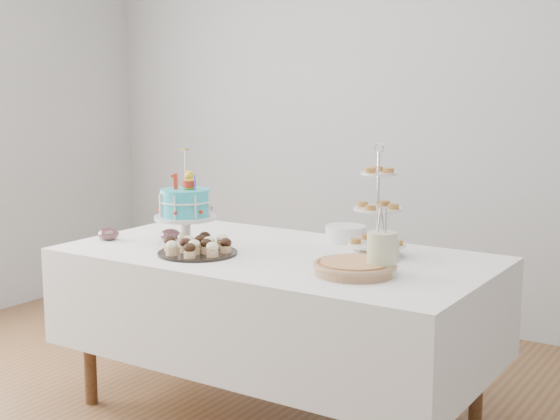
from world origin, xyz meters
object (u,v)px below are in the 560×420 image
Objects in this scene: cupcake_tray at (198,246)px; pastry_plate at (376,249)px; birthday_cake at (186,219)px; tiered_stand at (378,210)px; jam_bowl_b at (108,234)px; table at (276,302)px; pie at (355,267)px; jam_bowl_a at (170,235)px; plate_stack at (346,233)px; utensil_pitcher at (382,252)px.

cupcake_tray is 0.80m from pastry_plate.
tiered_stand is (0.86, 0.26, 0.09)m from birthday_cake.
cupcake_tray is at bearing -1.35° from jam_bowl_b.
birthday_cake is (-0.45, -0.08, 0.35)m from table.
pie is 3.34× the size of jam_bowl_a.
plate_stack is 1.15m from jam_bowl_b.
plate_stack is at bearing 149.12° from pastry_plate.
cupcake_tray reaches higher than jam_bowl_a.
table is 18.85× the size of jam_bowl_b.
jam_bowl_a is at bearing -166.35° from tiered_stand.
utensil_pitcher reaches higher than cupcake_tray.
tiered_stand is (-0.07, 0.34, 0.18)m from pie.
cupcake_tray is 0.71× the size of tiered_stand.
cupcake_tray reaches higher than pie.
pie is (0.48, -0.16, 0.26)m from table.
plate_stack reaches higher than jam_bowl_a.
pie is at bearing 177.25° from utensil_pitcher.
cupcake_tray is 0.34m from jam_bowl_a.
pastry_plate is (0.65, 0.48, -0.03)m from cupcake_tray.
jam_bowl_a is at bearing -147.33° from plate_stack.
birthday_cake is 0.42m from jam_bowl_b.
birthday_cake reaches higher than pastry_plate.
utensil_pitcher is (1.42, 0.08, 0.07)m from jam_bowl_b.
tiered_stand is 0.21m from pastry_plate.
table is at bearing -144.60° from pastry_plate.
table is 0.50m from plate_stack.
cupcake_tray is at bearing -28.22° from jam_bowl_a.
table is 5.72× the size of pie.
jam_bowl_b reaches higher than pastry_plate.
tiered_stand is at bearing 0.10° from birthday_cake.
cupcake_tray is at bearing -142.25° from table.
utensil_pitcher is (1.15, -0.07, 0.07)m from jam_bowl_a.
jam_bowl_a is (-0.57, -0.06, 0.26)m from table.
pie is 0.12m from utensil_pitcher.
tiered_stand reaches higher than birthday_cake.
jam_bowl_b reaches higher than pie.
tiered_stand reaches higher than pie.
utensil_pitcher is at bearing -61.29° from pastry_plate.
table is 9.04× the size of pastry_plate.
jam_bowl_a is (-1.05, 0.11, -0.00)m from pie.
plate_stack is (0.41, 0.61, -0.00)m from cupcake_tray.
cupcake_tray is 1.67× the size of pastry_plate.
utensil_pitcher is (0.21, -0.39, 0.08)m from pastry_plate.
cupcake_tray is 1.33× the size of utensil_pitcher.
tiered_stand is (0.41, 0.18, 0.44)m from table.
jam_bowl_a is 0.99× the size of jam_bowl_b.
utensil_pitcher is at bearing -49.85° from plate_stack.
birthday_cake reaches higher than table.
jam_bowl_b is (-1.32, -0.04, -0.00)m from pie.
cupcake_tray is 3.48× the size of jam_bowl_b.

